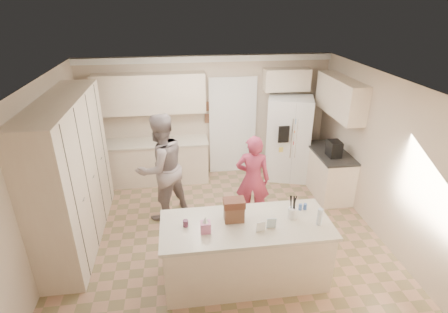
{
  "coord_description": "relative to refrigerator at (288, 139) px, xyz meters",
  "views": [
    {
      "loc": [
        -0.61,
        -4.86,
        3.68
      ],
      "look_at": [
        0.1,
        0.35,
        1.25
      ],
      "focal_mm": 28.0,
      "sensor_mm": 36.0,
      "label": 1
    }
  ],
  "objects": [
    {
      "name": "floor",
      "position": [
        -1.68,
        -1.82,
        -0.91
      ],
      "size": [
        5.2,
        4.6,
        0.02
      ],
      "primitive_type": "cube",
      "color": "#A4795E",
      "rests_on": "ground"
    },
    {
      "name": "ceiling",
      "position": [
        -1.68,
        -1.82,
        1.71
      ],
      "size": [
        5.2,
        4.6,
        0.02
      ],
      "primitive_type": "cube",
      "color": "white",
      "rests_on": "wall_back"
    },
    {
      "name": "wall_back",
      "position": [
        -1.68,
        0.49,
        0.4
      ],
      "size": [
        5.2,
        0.02,
        2.6
      ],
      "primitive_type": "cube",
      "color": "beige",
      "rests_on": "ground"
    },
    {
      "name": "wall_front",
      "position": [
        -1.68,
        -4.13,
        0.4
      ],
      "size": [
        5.2,
        0.02,
        2.6
      ],
      "primitive_type": "cube",
      "color": "beige",
      "rests_on": "ground"
    },
    {
      "name": "wall_left",
      "position": [
        -4.29,
        -1.82,
        0.4
      ],
      "size": [
        0.02,
        4.6,
        2.6
      ],
      "primitive_type": "cube",
      "color": "beige",
      "rests_on": "ground"
    },
    {
      "name": "wall_right",
      "position": [
        0.93,
        -1.82,
        0.4
      ],
      "size": [
        0.02,
        4.6,
        2.6
      ],
      "primitive_type": "cube",
      "color": "beige",
      "rests_on": "ground"
    },
    {
      "name": "crown_back",
      "position": [
        -1.68,
        0.44,
        1.63
      ],
      "size": [
        5.2,
        0.08,
        0.12
      ],
      "primitive_type": "cube",
      "color": "white",
      "rests_on": "wall_back"
    },
    {
      "name": "pantry_bank",
      "position": [
        -3.98,
        -1.62,
        0.28
      ],
      "size": [
        0.6,
        2.6,
        2.35
      ],
      "primitive_type": "cube",
      "color": "beige",
      "rests_on": "floor"
    },
    {
      "name": "back_base_cab",
      "position": [
        -2.83,
        0.18,
        -0.46
      ],
      "size": [
        2.2,
        0.6,
        0.88
      ],
      "primitive_type": "cube",
      "color": "beige",
      "rests_on": "floor"
    },
    {
      "name": "back_countertop",
      "position": [
        -2.83,
        0.17,
        0.0
      ],
      "size": [
        2.24,
        0.63,
        0.04
      ],
      "primitive_type": "cube",
      "color": "beige",
      "rests_on": "back_base_cab"
    },
    {
      "name": "back_upper_cab",
      "position": [
        -2.83,
        0.31,
        1.0
      ],
      "size": [
        2.2,
        0.35,
        0.8
      ],
      "primitive_type": "cube",
      "color": "beige",
      "rests_on": "wall_back"
    },
    {
      "name": "doorway_opening",
      "position": [
        -1.13,
        0.46,
        0.15
      ],
      "size": [
        0.9,
        0.06,
        2.1
      ],
      "primitive_type": "cube",
      "color": "black",
      "rests_on": "floor"
    },
    {
      "name": "doorway_casing",
      "position": [
        -1.13,
        0.43,
        0.15
      ],
      "size": [
        1.02,
        0.03,
        2.22
      ],
      "primitive_type": "cube",
      "color": "white",
      "rests_on": "floor"
    },
    {
      "name": "wall_frame_upper",
      "position": [
        -1.66,
        0.45,
        0.65
      ],
      "size": [
        0.15,
        0.02,
        0.2
      ],
      "primitive_type": "cube",
      "color": "brown",
      "rests_on": "wall_back"
    },
    {
      "name": "wall_frame_lower",
      "position": [
        -1.66,
        0.45,
        0.38
      ],
      "size": [
        0.15,
        0.02,
        0.2
      ],
      "primitive_type": "cube",
      "color": "brown",
      "rests_on": "wall_back"
    },
    {
      "name": "refrigerator",
      "position": [
        0.0,
        0.0,
        0.0
      ],
      "size": [
        1.07,
        0.93,
        1.8
      ],
      "primitive_type": "cube",
      "rotation": [
        0.0,
        0.0,
        -0.3
      ],
      "color": "white",
      "rests_on": "floor"
    },
    {
      "name": "fridge_seam",
      "position": [
        0.0,
        -0.36,
        0.0
      ],
      "size": [
        0.02,
        0.02,
        1.78
      ],
      "primitive_type": "cube",
      "color": "gray",
      "rests_on": "refrigerator"
    },
    {
      "name": "fridge_dispenser",
      "position": [
        -0.22,
        -0.37,
        0.25
      ],
      "size": [
        0.22,
        0.03,
        0.35
      ],
      "primitive_type": "cube",
      "color": "black",
      "rests_on": "refrigerator"
    },
    {
      "name": "fridge_handle_l",
      "position": [
        -0.05,
        -0.37,
        0.15
      ],
      "size": [
        0.02,
        0.02,
        0.85
      ],
      "primitive_type": "cylinder",
      "color": "silver",
      "rests_on": "refrigerator"
    },
    {
      "name": "fridge_handle_r",
      "position": [
        0.05,
        -0.37,
        0.15
      ],
      "size": [
        0.02,
        0.02,
        0.85
      ],
      "primitive_type": "cylinder",
      "color": "silver",
      "rests_on": "refrigerator"
    },
    {
      "name": "over_fridge_cab",
      "position": [
        -0.03,
        0.31,
        1.2
      ],
      "size": [
        0.95,
        0.35,
        0.45
      ],
      "primitive_type": "cube",
      "color": "beige",
      "rests_on": "wall_back"
    },
    {
      "name": "right_base_cab",
      "position": [
        0.62,
        -0.82,
        -0.46
      ],
      "size": [
        0.6,
        1.2,
        0.88
      ],
      "primitive_type": "cube",
      "color": "beige",
      "rests_on": "floor"
    },
    {
      "name": "right_countertop",
      "position": [
        0.61,
        -0.82,
        0.0
      ],
      "size": [
        0.63,
        1.24,
        0.04
      ],
      "primitive_type": "cube",
      "color": "#2D2B28",
      "rests_on": "right_base_cab"
    },
    {
      "name": "right_upper_cab",
      "position": [
        0.74,
        -0.62,
        1.05
      ],
      "size": [
        0.35,
        1.5,
        0.7
      ],
      "primitive_type": "cube",
      "color": "beige",
      "rests_on": "wall_right"
    },
    {
      "name": "coffee_maker",
      "position": [
        0.57,
        -1.02,
        0.17
      ],
      "size": [
        0.22,
        0.28,
        0.3
      ],
      "primitive_type": "cube",
      "color": "black",
      "rests_on": "right_countertop"
    },
    {
      "name": "island_base",
      "position": [
        -1.48,
        -2.92,
        -0.46
      ],
      "size": [
        2.2,
        0.9,
        0.88
      ],
      "primitive_type": "cube",
      "color": "beige",
      "rests_on": "floor"
    },
    {
      "name": "island_top",
      "position": [
        -1.48,
        -2.92,
        0.0
      ],
      "size": [
        2.28,
        0.96,
        0.05
      ],
      "primitive_type": "cube",
      "color": "beige",
      "rests_on": "island_base"
    },
    {
      "name": "utensil_crock",
      "position": [
        -0.83,
        -2.87,
        0.1
      ],
      "size": [
        0.13,
        0.13,
        0.15
      ],
      "primitive_type": "cylinder",
      "color": "white",
      "rests_on": "island_top"
    },
    {
      "name": "tissue_box",
      "position": [
        -2.03,
        -3.02,
        0.1
      ],
      "size": [
        0.13,
        0.13,
        0.14
      ],
      "primitive_type": "cube",
      "color": "pink",
      "rests_on": "island_top"
    },
    {
      "name": "tissue_plume",
      "position": [
        -2.03,
        -3.02,
        0.2
      ],
      "size": [
        0.08,
        0.08,
        0.08
      ],
      "primitive_type": "cone",
      "color": "white",
      "rests_on": "tissue_box"
    },
    {
      "name": "dollhouse_body",
      "position": [
        -1.63,
        -2.82,
        0.14
      ],
      "size": [
        0.26,
        0.18,
        0.22
      ],
      "primitive_type": "cube",
      "color": "brown",
      "rests_on": "island_top"
    },
    {
      "name": "dollhouse_roof",
      "position": [
        -1.63,
        -2.82,
        0.3
      ],
      "size": [
        0.28,
        0.2,
        0.1
      ],
      "primitive_type": "cube",
      "color": "#592D1E",
      "rests_on": "dollhouse_body"
    },
    {
      "name": "jam_jar",
      "position": [
        -2.28,
        -2.87,
        0.07
      ],
      "size": [
        0.07,
        0.07,
        0.09
      ],
      "primitive_type": "cylinder",
      "color": "#59263F",
      "rests_on": "island_top"
    },
    {
      "name": "greeting_card_a",
      "position": [
        -1.33,
        -3.12,
        0.11
      ],
      "size": [
        0.12,
        0.06,
        0.16
      ],
      "primitive_type": "cube",
      "rotation": [
        0.15,
        0.0,
        0.2
      ],
      "color": "white",
      "rests_on": "island_top"
    },
    {
      "name": "greeting_card_b",
      "position": [
        -1.18,
        -3.07,
        0.11
      ],
      "size": [
        0.12,
        0.05,
        0.16
      ],
      "primitive_type": "cube",
      "rotation": [
        0.15,
        0.0,
        -0.1
      ],
      "color": "silver",
      "rests_on": "island_top"
    },
    {
      "name": "water_bottle",
      "position": [
        -0.53,
        -3.07,
        0.14
      ],
      "size": [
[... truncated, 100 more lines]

